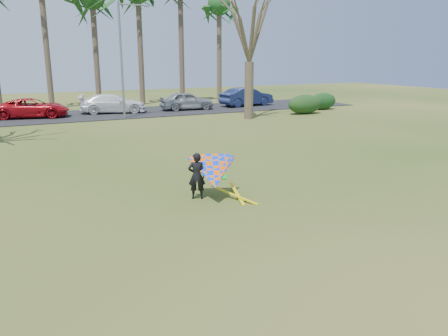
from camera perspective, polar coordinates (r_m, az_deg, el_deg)
name	(u,v)px	position (r m, az deg, el deg)	size (l,w,h in m)	color
ground	(258,225)	(11.65, 4.45, -7.43)	(100.00, 100.00, 0.00)	#20480F
parking_strip	(89,115)	(34.97, -17.25, 6.62)	(46.00, 7.00, 0.06)	black
palm_9	(219,5)	(45.05, -0.64, 20.47)	(4.84, 4.84, 10.84)	#4D3C2E
bare_tree_right	(250,23)	(31.50, 3.40, 18.37)	(6.27, 6.27, 9.21)	#483B2B
streetlight	(123,55)	(32.21, -13.01, 14.21)	(2.28, 0.18, 8.00)	gray
hedge_near	(305,104)	(34.85, 10.53, 8.18)	(2.97, 1.35, 1.49)	#173613
hedge_far	(323,101)	(38.11, 12.81, 8.50)	(2.51, 1.18, 1.39)	#133415
car_2	(32,108)	(34.56, -23.73, 7.18)	(2.29, 4.97, 1.38)	#B70E17
car_3	(113,103)	(35.54, -14.30, 8.17)	(2.05, 5.05, 1.47)	white
car_4	(187,101)	(36.69, -4.89, 8.75)	(1.76, 4.37, 1.49)	gray
car_5	(247,97)	(39.59, 2.97, 9.28)	(1.71, 4.90, 1.62)	navy
kite_flyer	(212,173)	(13.47, -1.56, -0.62)	(2.13, 2.39, 2.02)	black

